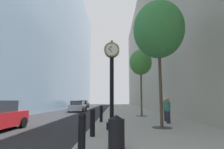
% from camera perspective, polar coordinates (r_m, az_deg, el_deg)
% --- Properties ---
extents(ground_plane, '(110.00, 110.00, 0.00)m').
position_cam_1_polar(ground_plane, '(29.35, -1.93, -11.14)').
color(ground_plane, '#262628').
rests_on(ground_plane, ground).
extents(sidewalk_right, '(7.05, 80.00, 0.14)m').
position_cam_1_polar(sidewalk_right, '(32.38, 4.68, -10.69)').
color(sidewalk_right, '#9E998E').
rests_on(sidewalk_right, ground).
extents(building_block_left, '(9.00, 80.00, 32.29)m').
position_cam_1_polar(building_block_left, '(38.05, -21.72, 15.05)').
color(building_block_left, '#758EA8').
rests_on(building_block_left, ground).
extents(building_block_right, '(9.00, 80.00, 26.38)m').
position_cam_1_polar(building_block_right, '(35.76, 17.63, 11.29)').
color(building_block_right, '#A89E89').
rests_on(building_block_right, ground).
extents(street_clock, '(0.84, 0.55, 4.85)m').
position_cam_1_polar(street_clock, '(10.14, -0.08, -1.34)').
color(street_clock, black).
rests_on(street_clock, sidewalk_right).
extents(bollard_nearest, '(0.23, 0.23, 1.17)m').
position_cam_1_polar(bollard_nearest, '(5.65, -9.20, -16.95)').
color(bollard_nearest, black).
rests_on(bollard_nearest, sidewalk_right).
extents(bollard_second, '(0.23, 0.23, 1.17)m').
position_cam_1_polar(bollard_second, '(8.22, -5.97, -14.13)').
color(bollard_second, black).
rests_on(bollard_second, sidewalk_right).
extents(bollard_fourth, '(0.23, 0.23, 1.17)m').
position_cam_1_polar(bollard_fourth, '(13.43, -3.32, -11.74)').
color(bollard_fourth, black).
rests_on(bollard_fourth, sidewalk_right).
extents(street_tree_near, '(2.99, 2.99, 7.41)m').
position_cam_1_polar(street_tree_near, '(11.75, 14.04, 13.10)').
color(street_tree_near, '#333335').
rests_on(street_tree_near, sidewalk_right).
extents(street_tree_mid_near, '(2.23, 2.23, 6.59)m').
position_cam_1_polar(street_tree_mid_near, '(18.95, 8.74, 3.62)').
color(street_tree_mid_near, '#333335').
rests_on(street_tree_mid_near, sidewalk_right).
extents(trash_bin, '(0.53, 0.53, 1.05)m').
position_cam_1_polar(trash_bin, '(6.13, 1.34, -17.00)').
color(trash_bin, black).
rests_on(trash_bin, sidewalk_right).
extents(pedestrian_walking, '(0.52, 0.44, 1.70)m').
position_cam_1_polar(pedestrian_walking, '(14.52, 16.11, -10.04)').
color(pedestrian_walking, '#23232D').
rests_on(pedestrian_walking, sidewalk_right).
extents(pedestrian_by_clock, '(0.46, 0.46, 1.67)m').
position_cam_1_polar(pedestrian_by_clock, '(13.19, 16.76, -10.31)').
color(pedestrian_by_clock, '#23232D').
rests_on(pedestrian_by_clock, sidewalk_right).
extents(car_black_near, '(2.09, 4.68, 1.66)m').
position_cam_1_polar(car_black_near, '(42.59, -8.62, -8.97)').
color(car_black_near, black).
rests_on(car_black_near, ground).
extents(car_silver_far, '(2.13, 4.36, 1.61)m').
position_cam_1_polar(car_silver_far, '(27.88, -10.42, -9.57)').
color(car_silver_far, '#B7BABF').
rests_on(car_silver_far, ground).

